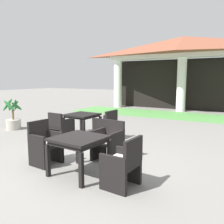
{
  "coord_description": "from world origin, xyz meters",
  "views": [
    {
      "loc": [
        3.05,
        -3.9,
        1.86
      ],
      "look_at": [
        -0.01,
        1.56,
        0.95
      ],
      "focal_mm": 37.49,
      "sensor_mm": 36.0,
      "label": 1
    }
  ],
  "objects": [
    {
      "name": "patio_chair_near_foreground_east",
      "position": [
        -0.54,
        2.14,
        0.43
      ],
      "size": [
        0.56,
        0.66,
        0.9
      ],
      "rotation": [
        0.0,
        0.0,
        1.49
      ],
      "color": "black",
      "rests_on": "ground"
    },
    {
      "name": "patio_chair_mid_left_west",
      "position": [
        -0.63,
        -0.32,
        0.43
      ],
      "size": [
        0.57,
        0.59,
        0.95
      ],
      "rotation": [
        0.0,
        0.0,
        -1.65
      ],
      "color": "black",
      "rests_on": "ground"
    },
    {
      "name": "patio_table_mid_left",
      "position": [
        0.36,
        -0.4,
        0.64
      ],
      "size": [
        0.98,
        0.98,
        0.74
      ],
      "rotation": [
        0.0,
        0.0,
        -0.08
      ],
      "color": "black",
      "rests_on": "ground"
    },
    {
      "name": "lawn_strip",
      "position": [
        0.0,
        7.85,
        0.0
      ],
      "size": [
        11.05,
        2.64,
        0.01
      ],
      "primitive_type": "cube",
      "color": "#519347",
      "rests_on": "ground"
    },
    {
      "name": "patio_table_near_foreground",
      "position": [
        -1.5,
        2.21,
        0.61
      ],
      "size": [
        0.99,
        0.99,
        0.71
      ],
      "rotation": [
        0.0,
        0.0,
        -0.08
      ],
      "color": "black",
      "rests_on": "ground"
    },
    {
      "name": "patio_chair_near_foreground_south",
      "position": [
        -1.57,
        1.26,
        0.42
      ],
      "size": [
        0.58,
        0.6,
        0.88
      ],
      "rotation": [
        0.0,
        0.0,
        -0.08
      ],
      "color": "black",
      "rests_on": "ground"
    },
    {
      "name": "patio_chair_mid_left_east",
      "position": [
        1.35,
        -0.48,
        0.4
      ],
      "size": [
        0.56,
        0.62,
        0.89
      ],
      "rotation": [
        0.0,
        0.0,
        1.49
      ],
      "color": "black",
      "rests_on": "ground"
    },
    {
      "name": "patio_chair_mid_left_north",
      "position": [
        0.44,
        0.59,
        0.42
      ],
      "size": [
        0.63,
        0.62,
        0.89
      ],
      "rotation": [
        0.0,
        0.0,
        -3.22
      ],
      "color": "black",
      "rests_on": "ground"
    },
    {
      "name": "ground_plane",
      "position": [
        0.0,
        0.0,
        0.0
      ],
      "size": [
        60.0,
        60.0,
        0.0
      ],
      "primitive_type": "plane",
      "color": "gray"
    },
    {
      "name": "potted_palm_left_edge",
      "position": [
        -4.23,
        1.68,
        0.35
      ],
      "size": [
        0.61,
        0.59,
        1.13
      ],
      "color": "#B2AD9E",
      "rests_on": "ground"
    },
    {
      "name": "background_pavilion",
      "position": [
        0.0,
        9.61,
        3.15
      ],
      "size": [
        9.25,
        2.43,
        4.13
      ],
      "color": "white",
      "rests_on": "ground"
    }
  ]
}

